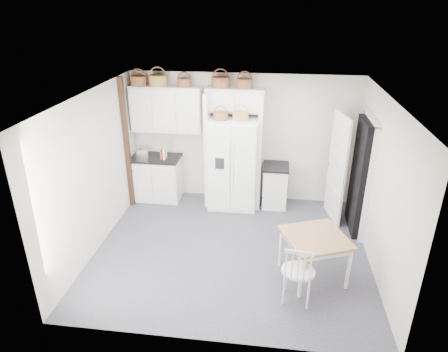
# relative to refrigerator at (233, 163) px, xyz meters

# --- Properties ---
(floor) EXTENTS (4.50, 4.50, 0.00)m
(floor) POSITION_rel_refrigerator_xyz_m (0.15, -1.62, -0.91)
(floor) COLOR #2F313A
(floor) RESTS_ON ground
(ceiling) EXTENTS (4.50, 4.50, 0.00)m
(ceiling) POSITION_rel_refrigerator_xyz_m (0.15, -1.62, 1.69)
(ceiling) COLOR white
(ceiling) RESTS_ON wall_back
(wall_back) EXTENTS (4.50, 0.00, 4.50)m
(wall_back) POSITION_rel_refrigerator_xyz_m (0.15, 0.38, 0.39)
(wall_back) COLOR beige
(wall_back) RESTS_ON floor
(wall_left) EXTENTS (0.00, 4.00, 4.00)m
(wall_left) POSITION_rel_refrigerator_xyz_m (-2.10, -1.62, 0.39)
(wall_left) COLOR beige
(wall_left) RESTS_ON floor
(wall_right) EXTENTS (0.00, 4.00, 4.00)m
(wall_right) POSITION_rel_refrigerator_xyz_m (2.40, -1.62, 0.39)
(wall_right) COLOR beige
(wall_right) RESTS_ON floor
(refrigerator) EXTENTS (0.94, 0.75, 1.81)m
(refrigerator) POSITION_rel_refrigerator_xyz_m (0.00, 0.00, 0.00)
(refrigerator) COLOR white
(refrigerator) RESTS_ON floor
(base_cab_left) EXTENTS (0.96, 0.61, 0.89)m
(base_cab_left) POSITION_rel_refrigerator_xyz_m (-1.61, 0.08, -0.46)
(base_cab_left) COLOR white
(base_cab_left) RESTS_ON floor
(base_cab_right) EXTENTS (0.47, 0.57, 0.83)m
(base_cab_right) POSITION_rel_refrigerator_xyz_m (0.84, 0.08, -0.49)
(base_cab_right) COLOR white
(base_cab_right) RESTS_ON floor
(dining_table) EXTENTS (1.12, 1.12, 0.72)m
(dining_table) POSITION_rel_refrigerator_xyz_m (1.45, -2.17, -0.55)
(dining_table) COLOR brown
(dining_table) RESTS_ON floor
(windsor_chair) EXTENTS (0.52, 0.48, 0.95)m
(windsor_chair) POSITION_rel_refrigerator_xyz_m (1.20, -2.70, -0.43)
(windsor_chair) COLOR white
(windsor_chair) RESTS_ON floor
(counter_left) EXTENTS (1.00, 0.65, 0.04)m
(counter_left) POSITION_rel_refrigerator_xyz_m (-1.61, 0.08, 0.00)
(counter_left) COLOR black
(counter_left) RESTS_ON base_cab_left
(counter_right) EXTENTS (0.51, 0.60, 0.04)m
(counter_right) POSITION_rel_refrigerator_xyz_m (0.84, 0.08, -0.06)
(counter_right) COLOR black
(counter_right) RESTS_ON base_cab_right
(toaster) EXTENTS (0.25, 0.16, 0.16)m
(toaster) POSITION_rel_refrigerator_xyz_m (-1.86, 0.04, 0.11)
(toaster) COLOR silver
(toaster) RESTS_ON counter_left
(cookbook_red) EXTENTS (0.06, 0.14, 0.21)m
(cookbook_red) POSITION_rel_refrigerator_xyz_m (-1.43, -0.00, 0.13)
(cookbook_red) COLOR #BC3F2A
(cookbook_red) RESTS_ON counter_left
(cookbook_cream) EXTENTS (0.05, 0.16, 0.24)m
(cookbook_cream) POSITION_rel_refrigerator_xyz_m (-1.38, -0.00, 0.15)
(cookbook_cream) COLOR beige
(cookbook_cream) RESTS_ON counter_left
(basket_upper_a) EXTENTS (0.31, 0.31, 0.18)m
(basket_upper_a) POSITION_rel_refrigerator_xyz_m (-1.87, 0.21, 1.53)
(basket_upper_a) COLOR brown
(basket_upper_a) RESTS_ON upper_cabinet
(basket_upper_b) EXTENTS (0.35, 0.35, 0.20)m
(basket_upper_b) POSITION_rel_refrigerator_xyz_m (-1.48, 0.21, 1.54)
(basket_upper_b) COLOR olive
(basket_upper_b) RESTS_ON upper_cabinet
(basket_upper_c) EXTENTS (0.27, 0.27, 0.16)m
(basket_upper_c) POSITION_rel_refrigerator_xyz_m (-0.97, 0.21, 1.52)
(basket_upper_c) COLOR brown
(basket_upper_c) RESTS_ON upper_cabinet
(basket_bridge_a) EXTENTS (0.35, 0.35, 0.19)m
(basket_bridge_a) POSITION_rel_refrigerator_xyz_m (-0.28, 0.21, 1.54)
(basket_bridge_a) COLOR brown
(basket_bridge_a) RESTS_ON bridge_cabinet
(basket_bridge_b) EXTENTS (0.31, 0.31, 0.17)m
(basket_bridge_b) POSITION_rel_refrigerator_xyz_m (0.17, 0.21, 1.53)
(basket_bridge_b) COLOR brown
(basket_bridge_b) RESTS_ON bridge_cabinet
(basket_fridge_a) EXTENTS (0.27, 0.27, 0.14)m
(basket_fridge_a) POSITION_rel_refrigerator_xyz_m (-0.24, -0.10, 0.98)
(basket_fridge_a) COLOR brown
(basket_fridge_a) RESTS_ON refrigerator
(basket_fridge_b) EXTENTS (0.30, 0.30, 0.16)m
(basket_fridge_b) POSITION_rel_refrigerator_xyz_m (0.14, -0.10, 0.99)
(basket_fridge_b) COLOR olive
(basket_fridge_b) RESTS_ON refrigerator
(upper_cabinet) EXTENTS (1.40, 0.34, 0.90)m
(upper_cabinet) POSITION_rel_refrigerator_xyz_m (-1.35, 0.21, 0.99)
(upper_cabinet) COLOR white
(upper_cabinet) RESTS_ON wall_back
(bridge_cabinet) EXTENTS (1.12, 0.34, 0.45)m
(bridge_cabinet) POSITION_rel_refrigerator_xyz_m (-0.00, 0.21, 1.22)
(bridge_cabinet) COLOR white
(bridge_cabinet) RESTS_ON wall_back
(fridge_panel_left) EXTENTS (0.08, 0.60, 2.30)m
(fridge_panel_left) POSITION_rel_refrigerator_xyz_m (-0.51, 0.08, 0.24)
(fridge_panel_left) COLOR white
(fridge_panel_left) RESTS_ON floor
(fridge_panel_right) EXTENTS (0.08, 0.60, 2.30)m
(fridge_panel_right) POSITION_rel_refrigerator_xyz_m (0.51, 0.08, 0.24)
(fridge_panel_right) COLOR white
(fridge_panel_right) RESTS_ON floor
(trim_post) EXTENTS (0.09, 0.09, 2.60)m
(trim_post) POSITION_rel_refrigerator_xyz_m (-2.05, -0.27, 0.39)
(trim_post) COLOR black
(trim_post) RESTS_ON floor
(doorway_void) EXTENTS (0.18, 0.85, 2.05)m
(doorway_void) POSITION_rel_refrigerator_xyz_m (2.31, -0.62, 0.12)
(doorway_void) COLOR black
(doorway_void) RESTS_ON floor
(door_slab) EXTENTS (0.21, 0.79, 2.05)m
(door_slab) POSITION_rel_refrigerator_xyz_m (1.95, -0.29, 0.12)
(door_slab) COLOR white
(door_slab) RESTS_ON floor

